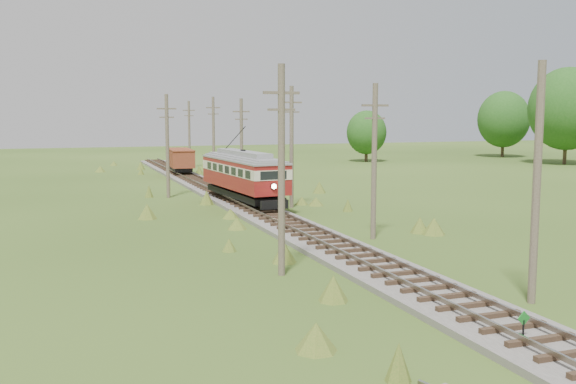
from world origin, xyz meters
name	(u,v)px	position (x,y,z in m)	size (l,w,h in m)	color
ground	(565,363)	(0.00, 0.00, 0.00)	(260.00, 260.00, 0.00)	#2C4715
railbed_main	(239,202)	(0.00, 34.00, 0.19)	(3.60, 96.00, 0.57)	#605B54
switch_marker	(523,325)	(-0.20, 1.50, 0.63)	(0.45, 0.06, 1.08)	black
streetcar	(243,173)	(0.00, 32.85, 2.57)	(3.68, 12.15, 5.50)	black
gondola	(180,159)	(0.00, 59.16, 1.90)	(2.90, 7.62, 2.49)	black
gravel_pile	(219,175)	(2.78, 52.04, 0.58)	(3.40, 3.60, 1.24)	gray
utility_pole_r_1	(537,184)	(3.10, 5.00, 4.40)	(0.30, 0.30, 8.80)	brown
utility_pole_r_2	(374,160)	(3.30, 18.00, 4.42)	(1.60, 0.30, 8.60)	brown
utility_pole_r_3	(292,146)	(3.20, 31.00, 4.63)	(1.60, 0.30, 9.00)	brown
utility_pole_r_4	(241,143)	(3.00, 44.00, 4.32)	(1.60, 0.30, 8.40)	brown
utility_pole_r_5	(214,136)	(3.40, 57.00, 4.58)	(1.60, 0.30, 8.90)	brown
utility_pole_r_6	(189,134)	(3.20, 70.00, 4.47)	(1.60, 0.30, 8.70)	brown
utility_pole_l_a	(281,168)	(-4.20, 12.00, 4.63)	(1.60, 0.30, 9.00)	brown
utility_pole_l_b	(167,145)	(-4.50, 40.00, 4.42)	(1.60, 0.30, 8.60)	brown
tree_right_4	(567,109)	(54.00, 58.00, 7.75)	(10.50, 10.50, 13.53)	#38281C
tree_right_5	(504,119)	(56.00, 74.00, 6.19)	(8.40, 8.40, 10.82)	#38281C
tree_mid_b	(366,132)	(30.00, 72.00, 4.33)	(5.88, 5.88, 7.57)	#38281C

